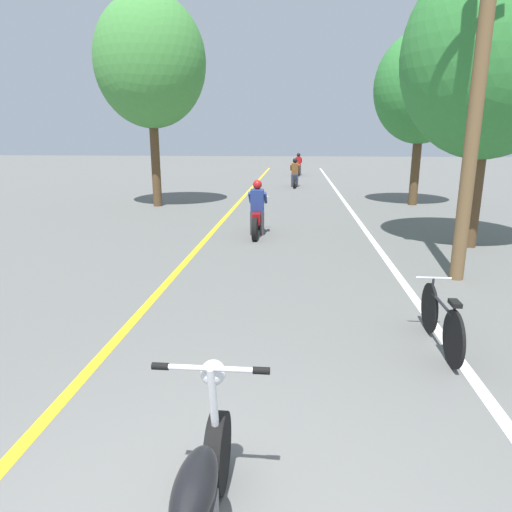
# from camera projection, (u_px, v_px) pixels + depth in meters

# --- Properties ---
(lane_stripe_center) EXTENTS (0.14, 48.00, 0.01)m
(lane_stripe_center) POSITION_uv_depth(u_px,v_px,m) (224.00, 218.00, 14.40)
(lane_stripe_center) COLOR yellow
(lane_stripe_center) RESTS_ON ground
(lane_stripe_edge) EXTENTS (0.14, 48.00, 0.01)m
(lane_stripe_edge) POSITION_uv_depth(u_px,v_px,m) (358.00, 220.00, 14.05)
(lane_stripe_edge) COLOR white
(lane_stripe_edge) RESTS_ON ground
(utility_pole) EXTENTS (1.10, 0.24, 7.42)m
(utility_pole) POSITION_uv_depth(u_px,v_px,m) (482.00, 53.00, 7.33)
(utility_pole) COLOR brown
(utility_pole) RESTS_ON ground
(roadside_tree_right_near) EXTENTS (3.76, 3.38, 6.33)m
(roadside_tree_right_near) POSITION_uv_depth(u_px,v_px,m) (491.00, 57.00, 9.68)
(roadside_tree_right_near) COLOR #513A23
(roadside_tree_right_near) RESTS_ON ground
(roadside_tree_right_far) EXTENTS (3.41, 3.07, 6.17)m
(roadside_tree_right_far) POSITION_uv_depth(u_px,v_px,m) (422.00, 88.00, 16.25)
(roadside_tree_right_far) COLOR #513A23
(roadside_tree_right_far) RESTS_ON ground
(roadside_tree_left) EXTENTS (3.86, 3.48, 7.23)m
(roadside_tree_left) POSITION_uv_depth(u_px,v_px,m) (150.00, 62.00, 15.74)
(roadside_tree_left) COLOR #513A23
(roadside_tree_left) RESTS_ON ground
(motorcycle_foreground) EXTENTS (0.77, 2.00, 1.08)m
(motorcycle_foreground) POSITION_uv_depth(u_px,v_px,m) (197.00, 511.00, 2.62)
(motorcycle_foreground) COLOR black
(motorcycle_foreground) RESTS_ON ground
(motorcycle_rider_lead) EXTENTS (0.50, 2.00, 1.43)m
(motorcycle_rider_lead) POSITION_uv_depth(u_px,v_px,m) (257.00, 214.00, 11.88)
(motorcycle_rider_lead) COLOR black
(motorcycle_rider_lead) RESTS_ON ground
(motorcycle_rider_mid) EXTENTS (0.50, 2.11, 1.45)m
(motorcycle_rider_mid) POSITION_uv_depth(u_px,v_px,m) (295.00, 176.00, 23.37)
(motorcycle_rider_mid) COLOR black
(motorcycle_rider_mid) RESTS_ON ground
(motorcycle_rider_far) EXTENTS (0.50, 2.08, 1.46)m
(motorcycle_rider_far) POSITION_uv_depth(u_px,v_px,m) (298.00, 167.00, 30.38)
(motorcycle_rider_far) COLOR black
(motorcycle_rider_far) RESTS_ON ground
(bicycle_parked) EXTENTS (0.44, 1.62, 0.77)m
(bicycle_parked) POSITION_uv_depth(u_px,v_px,m) (441.00, 320.00, 5.50)
(bicycle_parked) COLOR black
(bicycle_parked) RESTS_ON ground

